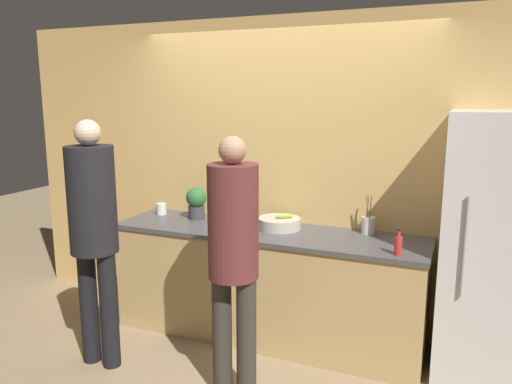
{
  "coord_description": "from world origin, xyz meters",
  "views": [
    {
      "loc": [
        1.43,
        -3.2,
        1.98
      ],
      "look_at": [
        0.0,
        0.15,
        1.26
      ],
      "focal_mm": 35.0,
      "sensor_mm": 36.0,
      "label": 1
    }
  ],
  "objects": [
    {
      "name": "fruit_bowl",
      "position": [
        0.08,
        0.45,
        0.95
      ],
      "size": [
        0.34,
        0.34,
        0.13
      ],
      "color": "beige",
      "rests_on": "counter"
    },
    {
      "name": "person_left",
      "position": [
        -0.97,
        -0.51,
        1.07
      ],
      "size": [
        0.34,
        0.34,
        1.81
      ],
      "color": "black",
      "rests_on": "ground_plane"
    },
    {
      "name": "bottle_green",
      "position": [
        -0.27,
        0.56,
        1.0
      ],
      "size": [
        0.06,
        0.06,
        0.22
      ],
      "color": "#236033",
      "rests_on": "counter"
    },
    {
      "name": "ground_plane",
      "position": [
        0.0,
        0.0,
        0.0
      ],
      "size": [
        14.0,
        14.0,
        0.0
      ],
      "primitive_type": "plane",
      "color": "#9E8460"
    },
    {
      "name": "bottle_red",
      "position": [
        1.05,
        0.13,
        0.98
      ],
      "size": [
        0.05,
        0.05,
        0.18
      ],
      "color": "red",
      "rests_on": "counter"
    },
    {
      "name": "potted_plant",
      "position": [
        -0.71,
        0.48,
        1.06
      ],
      "size": [
        0.18,
        0.18,
        0.28
      ],
      "color": "#3D3D42",
      "rests_on": "counter"
    },
    {
      "name": "wall_back",
      "position": [
        0.0,
        0.72,
        1.3
      ],
      "size": [
        5.2,
        0.06,
        2.6
      ],
      "color": "#E0B266",
      "rests_on": "ground_plane"
    },
    {
      "name": "cup_white",
      "position": [
        -1.07,
        0.49,
        0.96
      ],
      "size": [
        0.09,
        0.09,
        0.1
      ],
      "color": "white",
      "rests_on": "counter"
    },
    {
      "name": "person_center",
      "position": [
        0.12,
        -0.48,
        1.01
      ],
      "size": [
        0.32,
        0.32,
        1.73
      ],
      "color": "#38332D",
      "rests_on": "ground_plane"
    },
    {
      "name": "counter",
      "position": [
        0.0,
        0.38,
        0.46
      ],
      "size": [
        2.53,
        0.7,
        0.91
      ],
      "color": "tan",
      "rests_on": "ground_plane"
    },
    {
      "name": "utensil_crock",
      "position": [
        0.76,
        0.59,
        0.98
      ],
      "size": [
        0.1,
        0.1,
        0.3
      ],
      "color": "silver",
      "rests_on": "counter"
    },
    {
      "name": "refrigerator",
      "position": [
        1.68,
        0.4,
        0.94
      ],
      "size": [
        0.75,
        0.63,
        1.87
      ],
      "color": "white",
      "rests_on": "ground_plane"
    }
  ]
}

